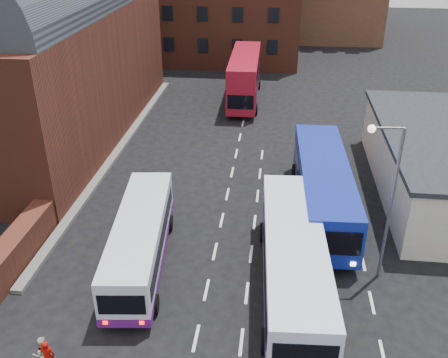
# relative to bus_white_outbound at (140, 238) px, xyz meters

# --- Properties ---
(ground) EXTENTS (180.00, 180.00, 0.00)m
(ground) POSITION_rel_bus_white_outbound_xyz_m (3.69, -4.10, -1.65)
(ground) COLOR black
(railway_station) EXTENTS (12.00, 28.00, 16.00)m
(railway_station) POSITION_rel_bus_white_outbound_xyz_m (-11.81, 16.90, 5.98)
(railway_station) COLOR #602B1E
(railway_station) RESTS_ON ground
(forecourt_wall) EXTENTS (1.20, 10.00, 1.80)m
(forecourt_wall) POSITION_rel_bus_white_outbound_xyz_m (-6.51, -2.10, -0.75)
(forecourt_wall) COLOR #602B1E
(forecourt_wall) RESTS_ON ground
(brick_terrace) EXTENTS (22.00, 10.00, 11.00)m
(brick_terrace) POSITION_rel_bus_white_outbound_xyz_m (-2.31, 41.90, 3.85)
(brick_terrace) COLOR brown
(brick_terrace) RESTS_ON ground
(bus_white_outbound) EXTENTS (3.47, 10.46, 2.80)m
(bus_white_outbound) POSITION_rel_bus_white_outbound_xyz_m (0.00, 0.00, 0.00)
(bus_white_outbound) COLOR silver
(bus_white_outbound) RESTS_ON ground
(bus_white_inbound) EXTENTS (3.57, 12.22, 3.30)m
(bus_white_inbound) POSITION_rel_bus_white_outbound_xyz_m (7.86, -1.34, 0.29)
(bus_white_inbound) COLOR white
(bus_white_inbound) RESTS_ON ground
(bus_blue) EXTENTS (3.50, 12.55, 3.40)m
(bus_blue) POSITION_rel_bus_white_outbound_xyz_m (9.69, 6.17, 0.35)
(bus_blue) COLOR #112395
(bus_blue) RESTS_ON ground
(bus_red_double) EXTENTS (3.05, 11.53, 4.60)m
(bus_red_double) POSITION_rel_bus_white_outbound_xyz_m (3.33, 26.62, 0.79)
(bus_red_double) COLOR maroon
(bus_red_double) RESTS_ON ground
(street_lamp) EXTENTS (1.69, 0.37, 8.30)m
(street_lamp) POSITION_rel_bus_white_outbound_xyz_m (12.01, 0.35, 3.36)
(street_lamp) COLOR slate
(street_lamp) RESTS_ON ground
(pedestrian_red) EXTENTS (0.67, 0.54, 1.58)m
(pedestrian_red) POSITION_rel_bus_white_outbound_xyz_m (-1.92, -7.28, -0.86)
(pedestrian_red) COLOR #A20904
(pedestrian_red) RESTS_ON ground
(pedestrian_beige) EXTENTS (0.96, 0.91, 1.57)m
(pedestrian_beige) POSITION_rel_bus_white_outbound_xyz_m (-2.19, -7.15, -0.87)
(pedestrian_beige) COLOR #C2B296
(pedestrian_beige) RESTS_ON ground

